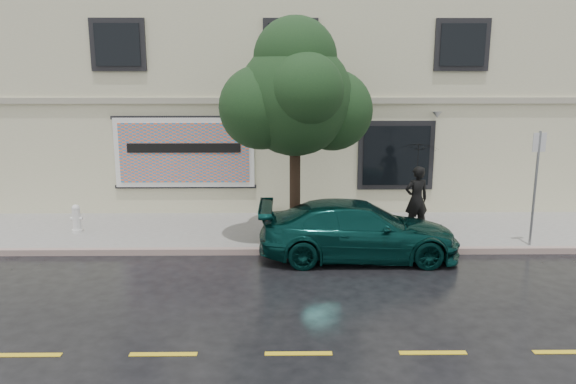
{
  "coord_description": "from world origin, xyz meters",
  "views": [
    {
      "loc": [
        -0.26,
        -11.84,
        4.57
      ],
      "look_at": [
        -0.11,
        2.2,
        1.43
      ],
      "focal_mm": 35.0,
      "sensor_mm": 36.0,
      "label": 1
    }
  ],
  "objects_px": {
    "car": "(359,230)",
    "street_tree": "(295,99)",
    "pedestrian": "(416,199)",
    "fire_hydrant": "(77,219)"
  },
  "relations": [
    {
      "from": "car",
      "to": "pedestrian",
      "type": "relative_size",
      "value": 2.62
    },
    {
      "from": "car",
      "to": "street_tree",
      "type": "relative_size",
      "value": 0.94
    },
    {
      "from": "car",
      "to": "fire_hydrant",
      "type": "xyz_separation_m",
      "value": [
        -7.47,
        1.8,
        -0.17
      ]
    },
    {
      "from": "pedestrian",
      "to": "street_tree",
      "type": "distance_m",
      "value": 4.31
    },
    {
      "from": "car",
      "to": "street_tree",
      "type": "height_order",
      "value": "street_tree"
    },
    {
      "from": "car",
      "to": "fire_hydrant",
      "type": "height_order",
      "value": "car"
    },
    {
      "from": "car",
      "to": "pedestrian",
      "type": "bearing_deg",
      "value": -46.41
    },
    {
      "from": "car",
      "to": "street_tree",
      "type": "bearing_deg",
      "value": 52.59
    },
    {
      "from": "car",
      "to": "fire_hydrant",
      "type": "distance_m",
      "value": 7.69
    },
    {
      "from": "car",
      "to": "pedestrian",
      "type": "xyz_separation_m",
      "value": [
        1.78,
        1.68,
        0.37
      ]
    }
  ]
}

